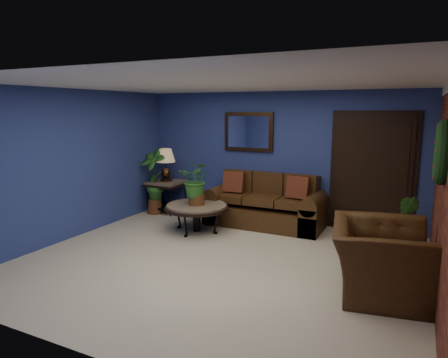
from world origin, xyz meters
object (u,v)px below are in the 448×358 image
at_px(sofa, 266,208).
at_px(table_lamp, 166,161).
at_px(armchair, 381,259).
at_px(end_table, 166,188).
at_px(coffee_table, 197,208).
at_px(side_chair, 307,203).

relative_size(sofa, table_lamp, 3.27).
bearing_deg(table_lamp, armchair, -25.06).
relative_size(end_table, armchair, 0.57).
xyz_separation_m(coffee_table, end_table, (-1.27, 0.92, 0.08)).
bearing_deg(sofa, end_table, -179.18).
xyz_separation_m(sofa, coffee_table, (-0.96, -0.95, 0.11)).
relative_size(sofa, end_table, 3.00).
bearing_deg(side_chair, table_lamp, 169.57).
xyz_separation_m(table_lamp, armchair, (4.45, -2.08, -0.68)).
bearing_deg(sofa, armchair, -43.62).
relative_size(end_table, side_chair, 0.84).
bearing_deg(table_lamp, sofa, 0.82).
xyz_separation_m(end_table, side_chair, (3.00, 0.06, -0.02)).
bearing_deg(sofa, side_chair, 2.29).
xyz_separation_m(side_chair, armchair, (1.45, -2.14, -0.07)).
relative_size(sofa, coffee_table, 1.91).
xyz_separation_m(coffee_table, table_lamp, (-1.27, 0.92, 0.66)).
height_order(end_table, armchair, armchair).
bearing_deg(table_lamp, coffee_table, -35.94).
distance_m(end_table, side_chair, 3.00).
xyz_separation_m(table_lamp, side_chair, (3.00, 0.06, -0.60)).
bearing_deg(side_chair, armchair, -67.51).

